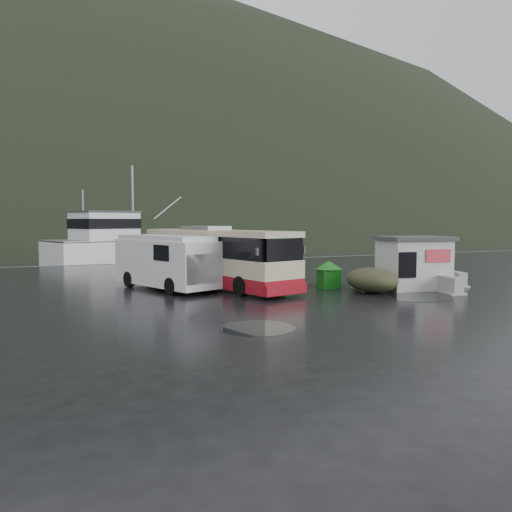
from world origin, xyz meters
name	(u,v)px	position (x,y,z in m)	size (l,w,h in m)	color
ground	(274,294)	(0.00, 0.00, 0.00)	(160.00, 160.00, 0.00)	black
harbor_water	(83,235)	(0.00, 110.00, 0.00)	(300.00, 180.00, 0.02)	black
quay_edge	(171,262)	(0.00, 20.00, 0.00)	(160.00, 0.60, 1.50)	#999993
headland	(81,228)	(10.00, 250.00, 0.00)	(780.00, 540.00, 570.00)	black
coach_bus	(215,286)	(-1.63, 3.78, 0.00)	(2.86, 11.31, 3.19)	#BEB090
white_van	(166,289)	(-4.29, 3.79, 0.00)	(2.25, 6.54, 2.74)	silver
waste_bin_left	(277,292)	(0.42, 0.57, 0.00)	(1.08, 1.08, 1.50)	#147417
waste_bin_right	(329,288)	(3.52, 0.85, 0.00)	(1.00, 1.00, 1.39)	#147417
dome_tent	(372,292)	(4.55, -1.40, 0.00)	(2.16, 3.02, 1.19)	#373922
ticket_kiosk	(413,289)	(7.18, -1.29, 0.00)	(3.40, 2.58, 2.66)	#B7B7B3
jersey_barrier_a	(449,293)	(7.73, -3.18, 0.00)	(0.81, 1.61, 0.81)	#999993
jersey_barrier_b	(364,290)	(4.74, -0.57, 0.00)	(0.88, 1.77, 0.88)	#999993
jersey_barrier_c	(455,286)	(9.92, -1.36, 0.00)	(0.78, 1.56, 0.78)	#999993
fishing_trawler	(160,257)	(0.49, 26.29, 0.00)	(24.54, 5.39, 9.82)	silver
puddles	(356,296)	(3.19, -2.06, 0.00)	(12.38, 12.10, 0.01)	black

